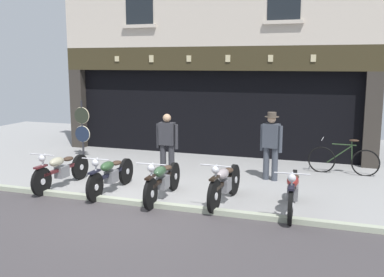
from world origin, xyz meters
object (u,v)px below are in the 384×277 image
object	(u,v)px
motorcycle_center_right	(225,183)
advert_board_near	(300,101)
motorcycle_center_left	(111,174)
salesman_left	(167,143)
motorcycle_left	(61,170)
tyre_sign_pole	(82,125)
motorcycle_center	(163,180)
leaning_bicycle	(344,160)
shopkeeper_center	(271,143)
advert_board_far	(345,107)
motorcycle_right	(293,190)

from	to	relation	value
motorcycle_center_right	advert_board_near	size ratio (longest dim) A/B	1.79
motorcycle_center_left	salesman_left	distance (m)	1.83
motorcycle_left	tyre_sign_pole	distance (m)	3.48
motorcycle_center_left	motorcycle_center	world-z (taller)	motorcycle_center
leaning_bicycle	shopkeeper_center	bearing A→B (deg)	127.86
motorcycle_center	salesman_left	distance (m)	1.89
motorcycle_center_right	tyre_sign_pole	distance (m)	6.13
motorcycle_center_left	salesman_left	size ratio (longest dim) A/B	1.28
leaning_bicycle	advert_board_near	bearing A→B (deg)	46.90
motorcycle_left	advert_board_far	bearing A→B (deg)	-141.07
salesman_left	tyre_sign_pole	distance (m)	3.70
motorcycle_center_right	motorcycle_left	bearing A→B (deg)	3.93
motorcycle_center_left	advert_board_near	size ratio (longest dim) A/B	1.86
leaning_bicycle	salesman_left	bearing A→B (deg)	115.42
motorcycle_center_right	motorcycle_right	xyz separation A→B (m)	(1.37, -0.09, -0.00)
tyre_sign_pole	motorcycle_center	bearing A→B (deg)	-38.93
motorcycle_center_left	motorcycle_right	world-z (taller)	motorcycle_right
motorcycle_center_left	tyre_sign_pole	xyz separation A→B (m)	(-2.71, 3.13, 0.54)
tyre_sign_pole	advert_board_near	bearing A→B (deg)	14.05
motorcycle_center_left	shopkeeper_center	distance (m)	3.88
leaning_bicycle	motorcycle_center	bearing A→B (deg)	136.90
motorcycle_right	tyre_sign_pole	xyz separation A→B (m)	(-6.65, 3.15, 0.53)
motorcycle_center_right	advert_board_far	distance (m)	5.27
motorcycle_center_left	advert_board_near	xyz separation A→B (m)	(3.56, 4.70, 1.33)
motorcycle_center_left	motorcycle_center_right	bearing A→B (deg)	-179.49
motorcycle_left	shopkeeper_center	size ratio (longest dim) A/B	1.23
salesman_left	motorcycle_left	bearing A→B (deg)	37.14
salesman_left	advert_board_near	xyz separation A→B (m)	(2.89, 3.06, 0.86)
motorcycle_right	tyre_sign_pole	bearing A→B (deg)	-28.95
motorcycle_center_left	advert_board_far	bearing A→B (deg)	-136.40
advert_board_far	motorcycle_center_left	bearing A→B (deg)	-135.49
tyre_sign_pole	leaning_bicycle	distance (m)	7.57
motorcycle_center	shopkeeper_center	world-z (taller)	shopkeeper_center
motorcycle_right	advert_board_near	bearing A→B (deg)	-89.05
motorcycle_right	shopkeeper_center	size ratio (longest dim) A/B	1.23
motorcycle_right	leaning_bicycle	distance (m)	3.54
tyre_sign_pole	motorcycle_center_right	bearing A→B (deg)	-30.15
shopkeeper_center	advert_board_far	size ratio (longest dim) A/B	1.53
motorcycle_right	shopkeeper_center	xyz separation A→B (m)	(-0.78, 2.23, 0.49)
motorcycle_center	salesman_left	world-z (taller)	salesman_left
motorcycle_right	leaning_bicycle	bearing A→B (deg)	-108.25
motorcycle_center_left	motorcycle_right	distance (m)	3.93
motorcycle_center_right	advert_board_near	world-z (taller)	advert_board_near
tyre_sign_pole	advert_board_near	distance (m)	6.51
motorcycle_left	advert_board_near	world-z (taller)	advert_board_near
tyre_sign_pole	leaning_bicycle	xyz separation A→B (m)	(7.54, 0.27, -0.58)
salesman_left	advert_board_near	distance (m)	4.29
motorcycle_left	advert_board_near	size ratio (longest dim) A/B	1.87
shopkeeper_center	leaning_bicycle	size ratio (longest dim) A/B	0.94
motorcycle_left	tyre_sign_pole	world-z (taller)	tyre_sign_pole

